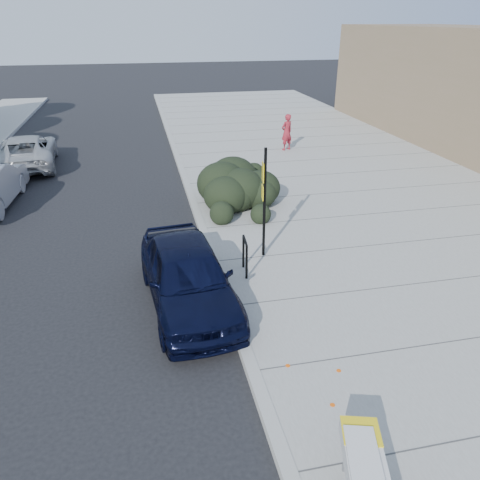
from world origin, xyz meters
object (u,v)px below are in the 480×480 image
object	(u,v)px
bike_rack	(245,253)
suv_silver	(27,151)
sedan_navy	(188,276)
pedestrian	(287,132)
sign_post	(264,197)

from	to	relation	value
bike_rack	suv_silver	bearing A→B (deg)	126.46
sedan_navy	pedestrian	world-z (taller)	pedestrian
bike_rack	sedan_navy	size ratio (longest dim) A/B	0.21
sign_post	suv_silver	xyz separation A→B (m)	(-7.23, 9.91, -1.04)
pedestrian	bike_rack	bearing A→B (deg)	43.25
sedan_navy	pedestrian	bearing A→B (deg)	58.19
sedan_navy	sign_post	bearing A→B (deg)	33.34
sign_post	pedestrian	xyz separation A→B (m)	(3.64, 9.71, -0.75)
sedan_navy	pedestrian	size ratio (longest dim) A/B	2.62
sedan_navy	suv_silver	size ratio (longest dim) A/B	0.89
suv_silver	pedestrian	bearing A→B (deg)	173.27
bike_rack	suv_silver	distance (m)	12.57
bike_rack	sign_post	xyz separation A→B (m)	(0.63, 0.79, 1.02)
sedan_navy	pedestrian	distance (m)	12.67
bike_rack	pedestrian	bearing A→B (deg)	72.67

